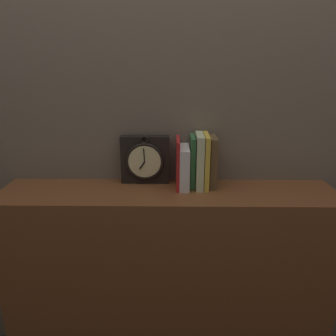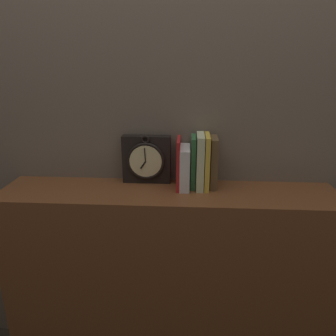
{
  "view_description": "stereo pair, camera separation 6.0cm",
  "coord_description": "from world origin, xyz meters",
  "px_view_note": "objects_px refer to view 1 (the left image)",
  "views": [
    {
      "loc": [
        0.02,
        -1.23,
        1.42
      ],
      "look_at": [
        0.0,
        0.0,
        1.0
      ],
      "focal_mm": 35.0,
      "sensor_mm": 36.0,
      "label": 1
    },
    {
      "loc": [
        0.08,
        -1.23,
        1.42
      ],
      "look_at": [
        0.0,
        0.0,
        1.0
      ],
      "focal_mm": 35.0,
      "sensor_mm": 36.0,
      "label": 2
    }
  ],
  "objects_px": {
    "clock": "(145,160)",
    "book_slot2_green": "(192,161)",
    "book_slot4_yellow": "(206,161)",
    "book_slot1_white": "(184,167)",
    "book_slot0_red": "(178,163)",
    "book_slot3_cream": "(199,161)",
    "book_slot5_brown": "(212,162)"
  },
  "relations": [
    {
      "from": "book_slot0_red",
      "to": "book_slot2_green",
      "type": "bearing_deg",
      "value": 12.56
    },
    {
      "from": "clock",
      "to": "book_slot3_cream",
      "type": "relative_size",
      "value": 0.96
    },
    {
      "from": "book_slot2_green",
      "to": "book_slot5_brown",
      "type": "xyz_separation_m",
      "value": [
        0.08,
        0.0,
        -0.0
      ]
    },
    {
      "from": "book_slot3_cream",
      "to": "book_slot5_brown",
      "type": "bearing_deg",
      "value": 11.12
    },
    {
      "from": "book_slot4_yellow",
      "to": "book_slot2_green",
      "type": "bearing_deg",
      "value": 169.23
    },
    {
      "from": "book_slot3_cream",
      "to": "book_slot4_yellow",
      "type": "bearing_deg",
      "value": 0.93
    },
    {
      "from": "book_slot3_cream",
      "to": "book_slot5_brown",
      "type": "xyz_separation_m",
      "value": [
        0.06,
        0.01,
        -0.01
      ]
    },
    {
      "from": "book_slot1_white",
      "to": "book_slot2_green",
      "type": "height_order",
      "value": "book_slot2_green"
    },
    {
      "from": "book_slot1_white",
      "to": "book_slot4_yellow",
      "type": "distance_m",
      "value": 0.09
    },
    {
      "from": "book_slot0_red",
      "to": "book_slot4_yellow",
      "type": "relative_size",
      "value": 0.92
    },
    {
      "from": "clock",
      "to": "book_slot0_red",
      "type": "bearing_deg",
      "value": -17.88
    },
    {
      "from": "clock",
      "to": "book_slot2_green",
      "type": "height_order",
      "value": "same"
    },
    {
      "from": "book_slot0_red",
      "to": "book_slot5_brown",
      "type": "height_order",
      "value": "book_slot5_brown"
    },
    {
      "from": "clock",
      "to": "book_slot4_yellow",
      "type": "height_order",
      "value": "book_slot4_yellow"
    },
    {
      "from": "clock",
      "to": "book_slot0_red",
      "type": "xyz_separation_m",
      "value": [
        0.14,
        -0.04,
        -0.0
      ]
    },
    {
      "from": "clock",
      "to": "book_slot1_white",
      "type": "bearing_deg",
      "value": -15.49
    },
    {
      "from": "book_slot3_cream",
      "to": "book_slot4_yellow",
      "type": "relative_size",
      "value": 1.0
    },
    {
      "from": "book_slot4_yellow",
      "to": "book_slot1_white",
      "type": "bearing_deg",
      "value": -177.36
    },
    {
      "from": "book_slot3_cream",
      "to": "book_slot4_yellow",
      "type": "xyz_separation_m",
      "value": [
        0.03,
        0.0,
        -0.0
      ]
    },
    {
      "from": "book_slot5_brown",
      "to": "book_slot2_green",
      "type": "bearing_deg",
      "value": -179.95
    },
    {
      "from": "book_slot0_red",
      "to": "book_slot2_green",
      "type": "distance_m",
      "value": 0.06
    },
    {
      "from": "book_slot3_cream",
      "to": "book_slot5_brown",
      "type": "relative_size",
      "value": 1.06
    },
    {
      "from": "book_slot0_red",
      "to": "book_slot1_white",
      "type": "xyz_separation_m",
      "value": [
        0.03,
        -0.0,
        -0.02
      ]
    },
    {
      "from": "book_slot1_white",
      "to": "book_slot2_green",
      "type": "distance_m",
      "value": 0.04
    },
    {
      "from": "book_slot1_white",
      "to": "clock",
      "type": "bearing_deg",
      "value": 164.51
    },
    {
      "from": "clock",
      "to": "book_slot1_white",
      "type": "xyz_separation_m",
      "value": [
        0.17,
        -0.05,
        -0.02
      ]
    },
    {
      "from": "book_slot2_green",
      "to": "book_slot4_yellow",
      "type": "distance_m",
      "value": 0.06
    },
    {
      "from": "book_slot1_white",
      "to": "book_slot5_brown",
      "type": "bearing_deg",
      "value": 7.1
    },
    {
      "from": "book_slot0_red",
      "to": "book_slot3_cream",
      "type": "distance_m",
      "value": 0.09
    },
    {
      "from": "book_slot0_red",
      "to": "clock",
      "type": "bearing_deg",
      "value": 162.12
    },
    {
      "from": "book_slot4_yellow",
      "to": "book_slot5_brown",
      "type": "xyz_separation_m",
      "value": [
        0.03,
        0.01,
        -0.01
      ]
    },
    {
      "from": "book_slot5_brown",
      "to": "book_slot0_red",
      "type": "bearing_deg",
      "value": -174.62
    }
  ]
}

